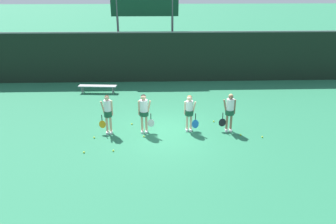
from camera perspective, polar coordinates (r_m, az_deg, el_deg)
ground_plane at (r=14.12m, az=-0.21°, el=-3.41°), size 140.00×140.00×0.00m
fence_windscreen at (r=20.47m, az=-0.84°, el=9.57°), size 60.00×0.08×3.12m
scoreboard at (r=21.12m, az=-4.07°, el=17.07°), size 4.16×0.15×5.29m
bench_courtside at (r=19.10m, az=-12.17°, el=4.37°), size 2.17×0.52×0.43m
player_0 at (r=13.81m, az=-10.46°, el=0.07°), size 0.62×0.33×1.70m
player_1 at (r=13.67m, az=-4.21°, el=0.36°), size 0.67×0.39×1.71m
player_2 at (r=13.85m, az=3.76°, el=0.30°), size 0.64×0.35×1.61m
player_3 at (r=14.02m, az=10.69°, el=0.43°), size 0.67×0.38×1.68m
tennis_ball_0 at (r=13.87m, az=-12.74°, el=-4.36°), size 0.07×0.07×0.07m
tennis_ball_1 at (r=14.82m, az=-6.32°, el=-2.08°), size 0.07×0.07×0.07m
tennis_ball_2 at (r=12.73m, az=-9.51°, el=-6.66°), size 0.07×0.07×0.07m
tennis_ball_3 at (r=14.08m, az=12.55°, el=-3.90°), size 0.07×0.07×0.07m
tennis_ball_4 at (r=13.65m, az=-4.21°, el=-4.27°), size 0.07×0.07×0.07m
tennis_ball_5 at (r=12.85m, az=-14.43°, el=-6.80°), size 0.07×0.07×0.07m
tennis_ball_6 at (r=14.13m, az=16.09°, el=-4.19°), size 0.07×0.07×0.07m
tennis_ball_7 at (r=15.14m, az=7.98°, el=-1.63°), size 0.07×0.07×0.07m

